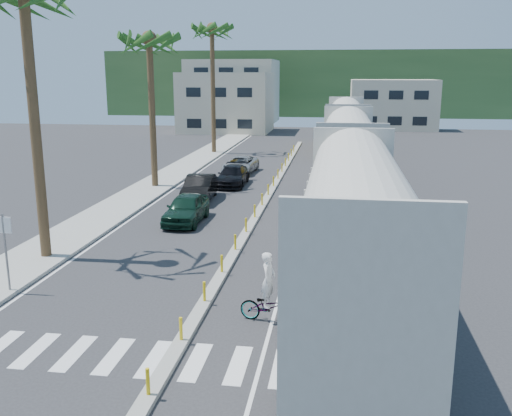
{
  "coord_description": "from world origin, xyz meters",
  "views": [
    {
      "loc": [
        4.44,
        -16.1,
        7.86
      ],
      "look_at": [
        0.88,
        8.42,
        2.0
      ],
      "focal_mm": 40.0,
      "sensor_mm": 36.0,
      "label": 1
    }
  ],
  "objects_px": {
    "car_lead": "(186,208)",
    "car_second": "(200,188)",
    "cyclist": "(269,300)",
    "street_sign": "(5,242)"
  },
  "relations": [
    {
      "from": "car_second",
      "to": "cyclist",
      "type": "relative_size",
      "value": 2.08
    },
    {
      "from": "car_lead",
      "to": "car_second",
      "type": "relative_size",
      "value": 0.93
    },
    {
      "from": "cyclist",
      "to": "car_lead",
      "type": "bearing_deg",
      "value": 38.2
    },
    {
      "from": "street_sign",
      "to": "cyclist",
      "type": "height_order",
      "value": "street_sign"
    },
    {
      "from": "car_second",
      "to": "cyclist",
      "type": "distance_m",
      "value": 18.68
    },
    {
      "from": "car_second",
      "to": "car_lead",
      "type": "bearing_deg",
      "value": -87.29
    },
    {
      "from": "car_lead",
      "to": "cyclist",
      "type": "height_order",
      "value": "cyclist"
    },
    {
      "from": "car_lead",
      "to": "street_sign",
      "type": "bearing_deg",
      "value": -108.59
    },
    {
      "from": "car_lead",
      "to": "car_second",
      "type": "height_order",
      "value": "car_second"
    },
    {
      "from": "car_lead",
      "to": "car_second",
      "type": "xyz_separation_m",
      "value": [
        -0.62,
        5.51,
        0.01
      ]
    }
  ]
}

